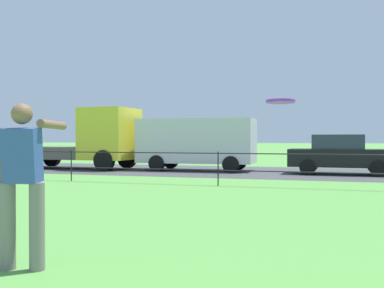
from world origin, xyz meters
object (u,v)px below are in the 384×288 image
(frisbee, at_px, (281,101))
(car_black_left, at_px, (341,154))
(person_thrower, at_px, (23,180))
(panel_van_far_right, at_px, (197,141))
(flatbed_truck_right, at_px, (82,142))

(frisbee, relative_size, car_black_left, 0.07)
(person_thrower, distance_m, frisbee, 2.77)
(panel_van_far_right, xyz_separation_m, car_black_left, (5.96, -0.42, -0.49))
(flatbed_truck_right, relative_size, car_black_left, 1.82)
(frisbee, height_order, flatbed_truck_right, flatbed_truck_right)
(person_thrower, distance_m, panel_van_far_right, 14.96)
(panel_van_far_right, relative_size, car_black_left, 1.25)
(person_thrower, xyz_separation_m, flatbed_truck_right, (-7.88, 14.31, 0.27))
(panel_van_far_right, height_order, car_black_left, panel_van_far_right)
(frisbee, xyz_separation_m, panel_van_far_right, (-5.11, 14.49, -0.45))
(person_thrower, relative_size, panel_van_far_right, 0.35)
(panel_van_far_right, bearing_deg, person_thrower, -80.52)
(frisbee, distance_m, flatbed_truck_right, 17.56)
(frisbee, distance_m, panel_van_far_right, 15.37)
(person_thrower, height_order, flatbed_truck_right, flatbed_truck_right)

